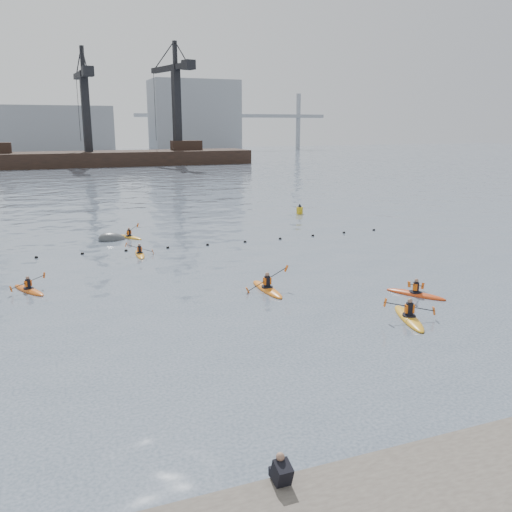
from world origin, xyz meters
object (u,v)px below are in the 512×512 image
object	(u,v)px
mooring_buoy	(113,240)
kayaker_5	(129,237)
kayaker_0	(267,288)
kayaker_2	(29,289)
nav_buoy	(300,210)
kayaker_4	(416,293)
kayaker_1	(409,317)
kayaker_3	(140,254)

from	to	relation	value
mooring_buoy	kayaker_5	bearing A→B (deg)	14.93
kayaker_0	kayaker_2	bearing A→B (deg)	157.80
nav_buoy	kayaker_4	bearing A→B (deg)	-103.08
kayaker_1	mooring_buoy	distance (m)	25.76
kayaker_0	kayaker_2	distance (m)	13.02
kayaker_1	mooring_buoy	size ratio (longest dim) A/B	1.62
mooring_buoy	kayaker_3	bearing A→B (deg)	-79.36
kayaker_3	kayaker_4	bearing A→B (deg)	-46.86
kayaker_2	nav_buoy	size ratio (longest dim) A/B	2.47
kayaker_2	nav_buoy	bearing A→B (deg)	7.91
kayaker_3	kayaker_5	size ratio (longest dim) A/B	1.02
kayaker_4	kayaker_5	distance (m)	24.04
kayaker_4	mooring_buoy	world-z (taller)	kayaker_4
kayaker_2	kayaker_3	bearing A→B (deg)	13.48
kayaker_0	nav_buoy	size ratio (longest dim) A/B	3.05
kayaker_1	kayaker_4	bearing A→B (deg)	66.71
kayaker_4	mooring_buoy	xyz separation A→B (m)	(-13.18, 20.57, -0.10)
kayaker_5	mooring_buoy	bearing A→B (deg)	163.89
kayaker_2	nav_buoy	xyz separation A→B (m)	(25.38, 18.38, 0.27)
kayaker_3	kayaker_0	bearing A→B (deg)	-61.41
nav_buoy	mooring_buoy	bearing A→B (deg)	-162.31
kayaker_0	mooring_buoy	size ratio (longest dim) A/B	1.59
kayaker_2	kayaker_4	size ratio (longest dim) A/B	0.94
mooring_buoy	kayaker_0	bearing A→B (deg)	-69.83
kayaker_4	kayaker_5	bearing A→B (deg)	-92.38
kayaker_1	nav_buoy	bearing A→B (deg)	92.03
kayaker_4	kayaker_3	bearing A→B (deg)	-82.37
kayaker_0	kayaker_3	size ratio (longest dim) A/B	1.26
kayaker_0	kayaker_1	distance (m)	7.97
kayaker_4	nav_buoy	size ratio (longest dim) A/B	2.63
kayaker_0	kayaker_4	size ratio (longest dim) A/B	1.16
kayaker_4	kayaker_5	size ratio (longest dim) A/B	1.11
kayaker_1	kayaker_0	bearing A→B (deg)	141.89
kayaker_1	nav_buoy	world-z (taller)	nav_buoy
nav_buoy	kayaker_5	bearing A→B (deg)	-162.10
kayaker_2	kayaker_5	bearing A→B (deg)	31.71
kayaker_0	kayaker_3	distance (m)	12.03
kayaker_0	kayaker_5	xyz separation A→B (m)	(-4.83, 17.19, -0.02)
kayaker_1	kayaker_5	world-z (taller)	kayaker_5
kayaker_2	mooring_buoy	xyz separation A→B (m)	(5.98, 12.19, -0.09)
kayaker_1	kayaker_5	distance (m)	25.57
kayaker_0	kayaker_1	bearing A→B (deg)	-58.06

